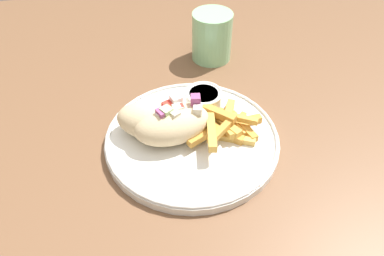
{
  "coord_description": "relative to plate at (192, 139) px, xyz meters",
  "views": [
    {
      "loc": [
        -0.1,
        -0.44,
        1.21
      ],
      "look_at": [
        -0.01,
        -0.01,
        0.8
      ],
      "focal_mm": 35.0,
      "sensor_mm": 36.0,
      "label": 1
    }
  ],
  "objects": [
    {
      "name": "table",
      "position": [
        0.01,
        0.01,
        -0.09
      ],
      "size": [
        1.23,
        1.23,
        0.76
      ],
      "color": "brown",
      "rests_on": "ground_plane"
    },
    {
      "name": "plate",
      "position": [
        0.0,
        0.0,
        0.0
      ],
      "size": [
        0.29,
        0.29,
        0.02
      ],
      "color": "white",
      "rests_on": "table"
    },
    {
      "name": "pita_sandwich_near",
      "position": [
        -0.03,
        0.01,
        0.03
      ],
      "size": [
        0.13,
        0.09,
        0.07
      ],
      "rotation": [
        0.0,
        0.0,
        0.15
      ],
      "color": "beige",
      "rests_on": "plate"
    },
    {
      "name": "pita_sandwich_far",
      "position": [
        -0.06,
        0.02,
        0.03
      ],
      "size": [
        0.14,
        0.12,
        0.07
      ],
      "rotation": [
        0.0,
        0.0,
        -0.43
      ],
      "color": "beige",
      "rests_on": "plate"
    },
    {
      "name": "fries_pile",
      "position": [
        0.06,
        0.0,
        0.02
      ],
      "size": [
        0.14,
        0.13,
        0.04
      ],
      "color": "gold",
      "rests_on": "plate"
    },
    {
      "name": "sauce_ramekin",
      "position": [
        0.03,
        0.06,
        0.03
      ],
      "size": [
        0.07,
        0.07,
        0.04
      ],
      "color": "white",
      "rests_on": "plate"
    },
    {
      "name": "water_glass",
      "position": [
        0.09,
        0.25,
        0.04
      ],
      "size": [
        0.08,
        0.08,
        0.1
      ],
      "color": "#8CCC93",
      "rests_on": "table"
    }
  ]
}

